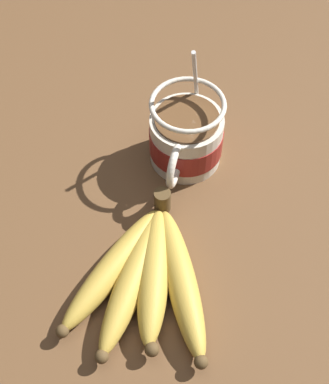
# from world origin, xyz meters

# --- Properties ---
(table) EXTENTS (1.31, 1.31, 0.03)m
(table) POSITION_xyz_m (0.00, 0.00, 0.02)
(table) COLOR brown
(table) RESTS_ON ground
(coffee_mug) EXTENTS (0.15, 0.09, 0.16)m
(coffee_mug) POSITION_xyz_m (-0.07, -0.01, 0.07)
(coffee_mug) COLOR beige
(coffee_mug) RESTS_ON table
(banana_bunch) EXTENTS (0.21, 0.17, 0.04)m
(banana_bunch) POSITION_xyz_m (0.11, -0.01, 0.05)
(banana_bunch) COLOR #4C381E
(banana_bunch) RESTS_ON table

